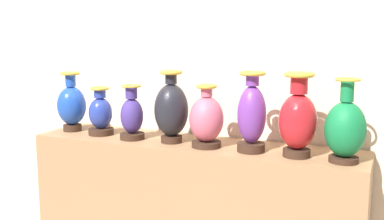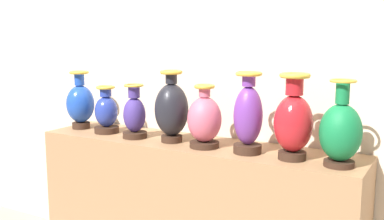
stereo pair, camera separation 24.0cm
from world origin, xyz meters
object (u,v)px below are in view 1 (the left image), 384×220
(vase_violet, at_px, (252,115))
(vase_emerald, at_px, (345,129))
(vase_cobalt, at_px, (101,114))
(vase_crimson, at_px, (298,119))
(vase_indigo, at_px, (132,116))
(vase_rose, at_px, (206,120))
(vase_onyx, at_px, (171,110))
(vase_sapphire, at_px, (72,105))

(vase_violet, relative_size, vase_emerald, 1.04)
(vase_violet, bearing_deg, vase_cobalt, 178.59)
(vase_crimson, bearing_deg, vase_indigo, -179.97)
(vase_violet, bearing_deg, vase_indigo, -179.70)
(vase_cobalt, height_order, vase_violet, vase_violet)
(vase_indigo, distance_m, vase_crimson, 0.92)
(vase_crimson, bearing_deg, vase_cobalt, 178.72)
(vase_indigo, bearing_deg, vase_cobalt, 173.50)
(vase_indigo, distance_m, vase_rose, 0.45)
(vase_onyx, relative_size, vase_violet, 0.98)
(vase_cobalt, bearing_deg, vase_violet, -1.41)
(vase_sapphire, xyz_separation_m, vase_onyx, (0.69, -0.03, 0.02))
(vase_sapphire, bearing_deg, vase_onyx, -2.16)
(vase_cobalt, xyz_separation_m, vase_rose, (0.68, -0.03, 0.02))
(vase_indigo, xyz_separation_m, vase_violet, (0.69, 0.00, 0.05))
(vase_rose, relative_size, vase_emerald, 0.85)
(vase_sapphire, bearing_deg, vase_emerald, -1.98)
(vase_onyx, xyz_separation_m, vase_crimson, (0.68, -0.02, 0.00))
(vase_cobalt, height_order, vase_emerald, vase_emerald)
(vase_sapphire, relative_size, vase_crimson, 0.89)
(vase_sapphire, distance_m, vase_onyx, 0.70)
(vase_cobalt, distance_m, vase_onyx, 0.47)
(vase_onyx, distance_m, vase_crimson, 0.68)
(vase_rose, relative_size, vase_violet, 0.82)
(vase_onyx, xyz_separation_m, vase_emerald, (0.90, -0.03, -0.02))
(vase_violet, relative_size, vase_crimson, 0.99)
(vase_indigo, relative_size, vase_emerald, 0.79)
(vase_sapphire, height_order, vase_crimson, vase_crimson)
(vase_indigo, bearing_deg, vase_violet, 0.30)
(vase_onyx, relative_size, vase_rose, 1.20)
(vase_violet, bearing_deg, vase_crimson, -0.77)
(vase_sapphire, relative_size, vase_rose, 1.10)
(vase_rose, xyz_separation_m, vase_crimson, (0.47, -0.00, 0.04))
(vase_cobalt, bearing_deg, vase_onyx, -0.88)
(vase_cobalt, relative_size, vase_violet, 0.70)
(vase_rose, bearing_deg, vase_indigo, -179.93)
(vase_violet, xyz_separation_m, vase_emerald, (0.44, -0.01, -0.03))
(vase_sapphire, distance_m, vase_rose, 0.91)
(vase_sapphire, xyz_separation_m, vase_cobalt, (0.23, -0.02, -0.04))
(vase_cobalt, relative_size, vase_crimson, 0.70)
(vase_cobalt, bearing_deg, vase_sapphire, 175.18)
(vase_violet, height_order, vase_crimson, vase_crimson)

